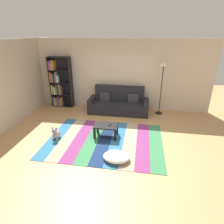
{
  "coord_description": "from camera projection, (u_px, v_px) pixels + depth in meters",
  "views": [
    {
      "loc": [
        0.8,
        -4.66,
        2.89
      ],
      "look_at": [
        -0.05,
        0.48,
        0.65
      ],
      "focal_mm": 29.87,
      "sensor_mm": 36.0,
      "label": 1
    }
  ],
  "objects": [
    {
      "name": "ground_plane",
      "position": [
        111.0,
        139.0,
        5.49
      ],
      "size": [
        14.0,
        14.0,
        0.0
      ],
      "primitive_type": "plane",
      "color": "tan"
    },
    {
      "name": "back_wall",
      "position": [
        122.0,
        75.0,
        7.27
      ],
      "size": [
        6.8,
        0.1,
        2.7
      ],
      "primitive_type": "cube",
      "color": "beige",
      "rests_on": "ground_plane"
    },
    {
      "name": "left_wall",
      "position": [
        13.0,
        83.0,
        6.14
      ],
      "size": [
        0.1,
        5.5,
        2.7
      ],
      "primitive_type": "cube",
      "color": "beige",
      "rests_on": "ground_plane"
    },
    {
      "name": "rug",
      "position": [
        105.0,
        140.0,
        5.4
      ],
      "size": [
        3.28,
        2.41,
        0.01
      ],
      "color": "teal",
      "rests_on": "ground_plane"
    },
    {
      "name": "couch",
      "position": [
        119.0,
        104.0,
        7.2
      ],
      "size": [
        2.26,
        0.8,
        1.0
      ],
      "color": "black",
      "rests_on": "ground_plane"
    },
    {
      "name": "bookshelf",
      "position": [
        59.0,
        84.0,
        7.59
      ],
      "size": [
        0.9,
        0.28,
        2.03
      ],
      "color": "black",
      "rests_on": "ground_plane"
    },
    {
      "name": "coffee_table",
      "position": [
        106.0,
        127.0,
        5.51
      ],
      "size": [
        0.69,
        0.47,
        0.36
      ],
      "color": "black",
      "rests_on": "rug"
    },
    {
      "name": "pouf",
      "position": [
        117.0,
        157.0,
        4.53
      ],
      "size": [
        0.66,
        0.52,
        0.18
      ],
      "primitive_type": "ellipsoid",
      "color": "white",
      "rests_on": "rug"
    },
    {
      "name": "dog",
      "position": [
        56.0,
        134.0,
        5.44
      ],
      "size": [
        0.22,
        0.35,
        0.4
      ],
      "color": "#9E998E",
      "rests_on": "ground_plane"
    },
    {
      "name": "standing_lamp",
      "position": [
        163.0,
        71.0,
        6.57
      ],
      "size": [
        0.32,
        0.32,
        1.95
      ],
      "color": "black",
      "rests_on": "ground_plane"
    },
    {
      "name": "tv_remote",
      "position": [
        110.0,
        125.0,
        5.49
      ],
      "size": [
        0.09,
        0.16,
        0.02
      ],
      "primitive_type": "cube",
      "rotation": [
        0.0,
        0.0,
        -0.35
      ],
      "color": "black",
      "rests_on": "coffee_table"
    }
  ]
}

